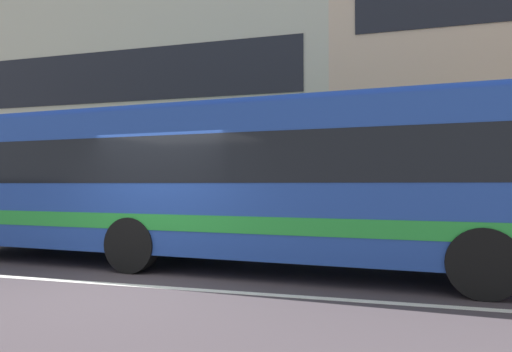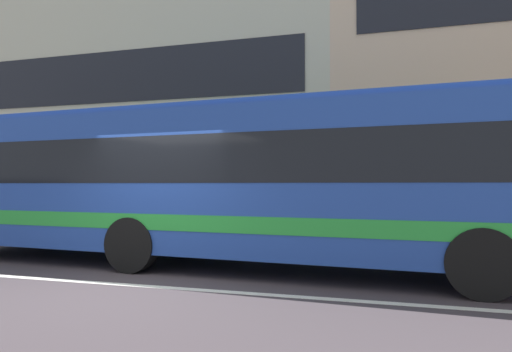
% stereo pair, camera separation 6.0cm
% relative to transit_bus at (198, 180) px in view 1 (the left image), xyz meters
% --- Properties ---
extents(ground_plane, '(160.00, 160.00, 0.00)m').
position_rel_transit_bus_xyz_m(ground_plane, '(-0.25, -2.03, -1.69)').
color(ground_plane, '#41393D').
extents(lane_centre_line, '(60.00, 0.16, 0.01)m').
position_rel_transit_bus_xyz_m(lane_centre_line, '(-0.25, -2.03, -1.69)').
color(lane_centre_line, silver).
rests_on(lane_centre_line, ground_plane).
extents(hedge_row_far, '(21.94, 1.10, 0.75)m').
position_rel_transit_bus_xyz_m(hedge_row_far, '(3.41, 3.28, -1.31)').
color(hedge_row_far, '#194214').
rests_on(hedge_row_far, ground_plane).
extents(apartment_block_left, '(21.06, 10.06, 9.87)m').
position_rel_transit_bus_xyz_m(apartment_block_left, '(-8.68, 11.66, 3.24)').
color(apartment_block_left, '#B4B6A0').
rests_on(apartment_block_left, ground_plane).
extents(transit_bus, '(12.08, 3.30, 3.06)m').
position_rel_transit_bus_xyz_m(transit_bus, '(0.00, 0.00, 0.00)').
color(transit_bus, '#204298').
rests_on(transit_bus, ground_plane).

